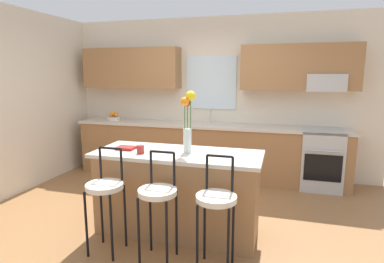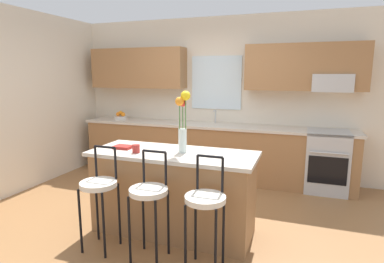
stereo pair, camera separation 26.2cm
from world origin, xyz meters
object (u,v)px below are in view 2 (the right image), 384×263
(bar_stool_near, at_px, (99,189))
(cookbook, at_px, (123,147))
(fruit_bowl_oranges, at_px, (121,117))
(oven_range, at_px, (326,161))
(kitchen_island, at_px, (173,192))
(bar_stool_middle, at_px, (149,196))
(bar_stool_far, at_px, (205,204))
(flower_vase, at_px, (183,119))
(mug_ceramic, at_px, (136,149))

(bar_stool_near, height_order, cookbook, bar_stool_near)
(fruit_bowl_oranges, bearing_deg, oven_range, -0.47)
(kitchen_island, height_order, cookbook, cookbook)
(oven_range, xyz_separation_m, bar_stool_middle, (-1.68, -2.51, 0.18))
(oven_range, bearing_deg, bar_stool_far, -114.19)
(oven_range, distance_m, bar_stool_middle, 3.03)
(flower_vase, xyz_separation_m, fruit_bowl_oranges, (-1.99, 1.96, -0.31))
(kitchen_island, distance_m, mug_ceramic, 0.64)
(bar_stool_near, bearing_deg, kitchen_island, 46.18)
(mug_ceramic, height_order, fruit_bowl_oranges, fruit_bowl_oranges)
(bar_stool_middle, distance_m, fruit_bowl_oranges, 3.18)
(kitchen_island, distance_m, cookbook, 0.76)
(mug_ceramic, distance_m, cookbook, 0.27)
(bar_stool_middle, xyz_separation_m, bar_stool_far, (0.55, 0.00, 0.00))
(mug_ceramic, bearing_deg, flower_vase, 20.52)
(flower_vase, distance_m, fruit_bowl_oranges, 2.81)
(oven_range, bearing_deg, flower_vase, -129.05)
(kitchen_island, relative_size, bar_stool_far, 1.74)
(kitchen_island, relative_size, fruit_bowl_oranges, 7.56)
(oven_range, relative_size, flower_vase, 1.39)
(bar_stool_near, bearing_deg, bar_stool_far, 0.00)
(oven_range, height_order, kitchen_island, same)
(cookbook, bearing_deg, oven_range, 41.00)
(cookbook, xyz_separation_m, fruit_bowl_oranges, (-1.29, 2.01, 0.04))
(bar_stool_middle, relative_size, flower_vase, 1.58)
(flower_vase, xyz_separation_m, cookbook, (-0.71, -0.05, -0.34))
(kitchen_island, bearing_deg, flower_vase, 5.25)
(bar_stool_far, bearing_deg, fruit_bowl_oranges, 133.72)
(kitchen_island, relative_size, cookbook, 9.07)
(bar_stool_far, distance_m, cookbook, 1.30)
(oven_range, xyz_separation_m, bar_stool_near, (-2.23, -2.51, 0.18))
(mug_ceramic, bearing_deg, bar_stool_middle, -48.92)
(kitchen_island, relative_size, bar_stool_middle, 1.74)
(bar_stool_middle, bearing_deg, flower_vase, 78.97)
(bar_stool_far, distance_m, fruit_bowl_oranges, 3.53)
(flower_vase, xyz_separation_m, mug_ceramic, (-0.47, -0.18, -0.32))
(flower_vase, height_order, fruit_bowl_oranges, flower_vase)
(kitchen_island, height_order, bar_stool_far, bar_stool_far)
(flower_vase, bearing_deg, cookbook, -176.19)
(flower_vase, relative_size, cookbook, 3.30)
(oven_range, distance_m, flower_vase, 2.62)
(bar_stool_far, bearing_deg, oven_range, 65.81)
(flower_vase, bearing_deg, bar_stool_middle, -101.03)
(bar_stool_near, relative_size, mug_ceramic, 11.58)
(bar_stool_near, relative_size, cookbook, 5.21)
(flower_vase, relative_size, mug_ceramic, 7.34)
(bar_stool_far, bearing_deg, bar_stool_near, 180.00)
(oven_range, relative_size, mug_ceramic, 10.22)
(kitchen_island, xyz_separation_m, cookbook, (-0.59, -0.04, 0.47))
(bar_stool_far, xyz_separation_m, mug_ceramic, (-0.91, 0.41, 0.33))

